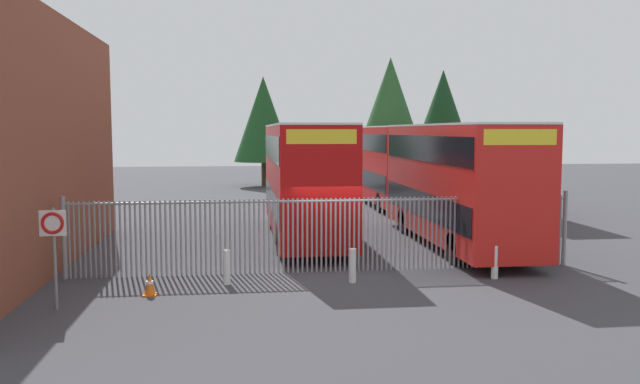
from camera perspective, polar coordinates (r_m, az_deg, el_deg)
The scene contains 14 objects.
ground_plane at distance 27.15m, azimuth -1.03°, elevation -3.41°, with size 100.00×100.00×0.00m, color #3D3D42.
palisade_fence at distance 19.08m, azimuth 0.54°, elevation -3.59°, with size 15.04×0.14×2.35m.
double_decker_bus_near_gate at distance 23.88m, azimuth 11.87°, elevation 1.11°, with size 2.54×10.81×4.42m.
double_decker_bus_behind_fence_left at distance 24.77m, azimuth -1.41°, elevation 1.38°, with size 2.54×10.81×4.42m.
double_decker_bus_behind_fence_right at distance 36.40m, azimuth 5.98°, elevation 2.65°, with size 2.54×10.81×4.42m.
double_decker_bus_far_back at distance 35.55m, azimuth 14.30°, elevation 2.45°, with size 2.54×10.81×4.42m.
bollard_near_left at distance 17.85m, azimuth -8.25°, elevation -6.59°, with size 0.20×0.20×0.95m, color silver.
bollard_center_front at distance 17.88m, azimuth 2.90°, elevation -6.52°, with size 0.20×0.20×0.95m, color silver.
bollard_near_right at distance 19.00m, azimuth 15.19°, elevation -5.99°, with size 0.20×0.20×0.95m, color silver.
traffic_cone_by_gate at distance 17.09m, azimuth -14.83°, elevation -7.89°, with size 0.34×0.34×0.59m.
speed_limit_sign_post at distance 16.18m, azimuth -22.51°, elevation -3.51°, with size 0.60×0.14×2.40m.
tree_tall_back at distance 50.60m, azimuth 10.80°, elevation 7.01°, with size 4.40×4.40×8.80m.
tree_short_side at distance 44.62m, azimuth 6.23°, elevation 7.64°, with size 4.51×4.51×9.15m.
tree_mid_row at distance 48.60m, azimuth -5.02°, elevation 6.42°, with size 4.43×4.43×8.20m.
Camera 1 is at (-2.79, -18.68, 4.18)m, focal length 36.20 mm.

